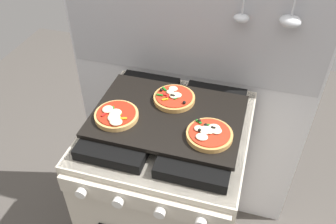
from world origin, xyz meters
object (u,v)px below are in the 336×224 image
Objects in this scene: pizza_right at (209,134)px; stove at (168,194)px; baking_tray at (168,116)px; pizza_left at (116,115)px; pizza_center at (174,98)px.

stove is at bearing 156.40° from pizza_right.
pizza_right is (0.17, -0.07, 0.02)m from baking_tray.
pizza_center reaches higher than pizza_left.
pizza_center is (-0.00, 0.09, 0.48)m from stove.
pizza_left is 0.23m from pizza_center.
pizza_left is at bearing -157.81° from stove.
baking_tray is at bearing 22.65° from pizza_left.
pizza_left is (-0.17, -0.07, 0.48)m from stove.
pizza_right is at bearing -43.55° from pizza_center.
pizza_center is (0.17, 0.16, -0.00)m from pizza_left.
baking_tray is at bearing -88.94° from pizza_center.
pizza_right reaches higher than pizza_left.
pizza_center is (-0.00, 0.08, 0.02)m from baking_tray.
pizza_left is 0.34m from pizza_right.
pizza_left is 1.00× the size of pizza_center.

